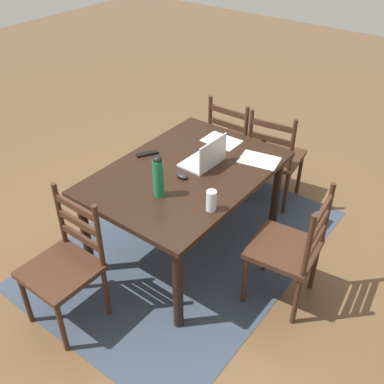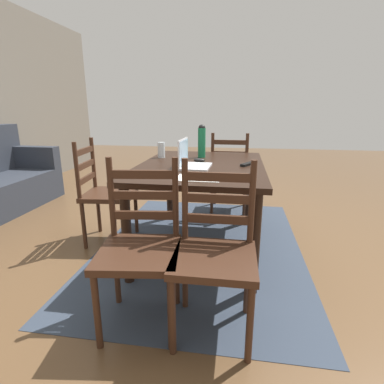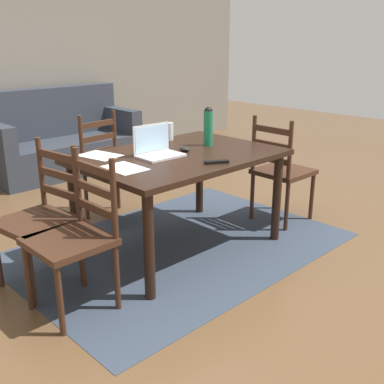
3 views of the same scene
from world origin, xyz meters
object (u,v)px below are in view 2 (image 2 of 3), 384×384
(drinking_glass, at_px, (161,150))
(computer_mouse, at_px, (199,160))
(tv_remote, at_px, (247,164))
(chair_left_near, at_px, (215,253))
(dining_table, at_px, (201,174))
(chair_left_far, at_px, (140,248))
(chair_far_head, at_px, (105,193))
(chair_right_near, at_px, (229,174))
(laptop, at_px, (191,160))
(water_bottle, at_px, (202,140))

(drinking_glass, distance_m, computer_mouse, 0.43)
(drinking_glass, distance_m, tv_remote, 0.85)
(drinking_glass, xyz_separation_m, computer_mouse, (-0.19, -0.39, -0.06))
(chair_left_near, distance_m, drinking_glass, 1.49)
(dining_table, xyz_separation_m, chair_left_far, (-1.03, 0.21, -0.21))
(dining_table, height_order, chair_far_head, chair_far_head)
(dining_table, relative_size, chair_right_near, 1.56)
(chair_far_head, distance_m, tv_remote, 1.31)
(dining_table, distance_m, laptop, 0.23)
(tv_remote, bearing_deg, drinking_glass, 11.38)
(dining_table, relative_size, tv_remote, 8.70)
(chair_left_far, relative_size, computer_mouse, 9.50)
(drinking_glass, height_order, computer_mouse, drinking_glass)
(computer_mouse, bearing_deg, dining_table, -155.58)
(drinking_glass, xyz_separation_m, tv_remote, (-0.27, -0.81, -0.06))
(dining_table, xyz_separation_m, chair_far_head, (-0.00, 0.89, -0.21))
(chair_far_head, relative_size, drinking_glass, 6.50)
(chair_left_far, xyz_separation_m, drinking_glass, (1.30, 0.21, 0.37))
(dining_table, height_order, chair_left_far, chair_left_far)
(chair_right_near, xyz_separation_m, tv_remote, (-1.02, -0.18, 0.31))
(computer_mouse, height_order, tv_remote, computer_mouse)
(chair_left_far, distance_m, laptop, 0.95)
(chair_right_near, relative_size, chair_far_head, 1.00)
(chair_far_head, bearing_deg, water_bottle, -66.78)
(computer_mouse, bearing_deg, drinking_glass, 69.68)
(drinking_glass, relative_size, computer_mouse, 1.46)
(dining_table, relative_size, chair_left_far, 1.56)
(chair_left_far, bearing_deg, tv_remote, -30.06)
(chair_left_far, distance_m, drinking_glass, 1.37)
(chair_right_near, bearing_deg, computer_mouse, 165.74)
(chair_far_head, height_order, laptop, laptop)
(chair_left_near, xyz_separation_m, laptop, (0.87, 0.28, 0.35))
(chair_far_head, bearing_deg, chair_left_far, -146.53)
(tv_remote, bearing_deg, computer_mouse, 18.35)
(dining_table, height_order, drinking_glass, drinking_glass)
(laptop, bearing_deg, water_bottle, -2.63)
(chair_left_near, height_order, chair_left_far, same)
(chair_left_near, height_order, water_bottle, water_bottle)
(chair_far_head, xyz_separation_m, laptop, (-0.16, -0.82, 0.35))
(dining_table, xyz_separation_m, chair_left_near, (-1.03, -0.21, -0.21))
(chair_left_far, bearing_deg, drinking_glass, 9.04)
(computer_mouse, bearing_deg, tv_remote, -96.48)
(computer_mouse, xyz_separation_m, tv_remote, (-0.09, -0.42, -0.01))
(dining_table, bearing_deg, water_bottle, 7.03)
(water_bottle, bearing_deg, chair_left_near, -169.73)
(computer_mouse, relative_size, tv_remote, 0.59)
(laptop, bearing_deg, computer_mouse, -8.34)
(chair_left_far, bearing_deg, chair_right_near, -11.54)
(drinking_glass, relative_size, tv_remote, 0.86)
(chair_far_head, bearing_deg, laptop, -100.72)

